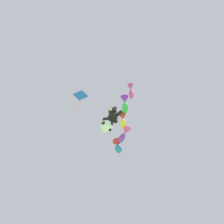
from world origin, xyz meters
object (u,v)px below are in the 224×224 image
Objects in this scene: fish_kite_goldfin at (123,121)px; fish_kite_cobalt at (118,146)px; fish_kite_emerald at (125,104)px; soccer_ball_kite at (107,126)px; fish_kite_violet at (124,135)px; teddy_bear_kite at (113,116)px; fish_kite_magenta at (131,91)px; diamond_kite at (80,96)px.

fish_kite_goldfin is 0.87× the size of fish_kite_cobalt.
soccer_ball_kite is at bearing -117.22° from fish_kite_emerald.
fish_kite_violet is (-0.96, 4.88, 3.43)m from soccer_ball_kite.
teddy_bear_kite is at bearing -110.04° from fish_kite_emerald.
teddy_bear_kite is 1.18× the size of fish_kite_magenta.
fish_kite_violet is at bearing 101.11° from soccer_ball_kite.
soccer_ball_kite is at bearing -142.73° from teddy_bear_kite.
fish_kite_cobalt is at bearing 90.47° from diamond_kite.
teddy_bear_kite is at bearing -74.12° from fish_kite_violet.
soccer_ball_kite is 5.22m from diamond_kite.
fish_kite_magenta reaches higher than fish_kite_violet.
teddy_bear_kite is 1.85× the size of soccer_ball_kite.
soccer_ball_kite is 0.48× the size of fish_kite_emerald.
diamond_kite is (-4.59, -1.37, 0.85)m from fish_kite_magenta.
teddy_bear_kite is 3.95m from fish_kite_goldfin.
fish_kite_violet is at bearing 75.22° from diamond_kite.
diamond_kite is (-2.28, -4.19, 0.78)m from fish_kite_goldfin.
fish_kite_goldfin is 3.99m from fish_kite_cobalt.
diamond_kite reaches higher than fish_kite_cobalt.
diamond_kite is (-2.84, -1.19, 3.29)m from teddy_bear_kite.
teddy_bear_kite is 3.19m from fish_kite_emerald.
soccer_ball_kite is 0.50× the size of fish_kite_goldfin.
fish_kite_goldfin is at bearing 129.22° from fish_kite_magenta.
fish_kite_goldfin is at bearing -54.04° from fish_kite_cobalt.
teddy_bear_kite is 0.89× the size of fish_kite_emerald.
fish_kite_goldfin is at bearing -65.07° from fish_kite_violet.
diamond_kite is at bearing -159.61° from soccer_ball_kite.
teddy_bear_kite is at bearing -174.36° from fish_kite_magenta.
fish_kite_emerald is at bearing 38.01° from diamond_kite.
fish_kite_magenta is 3.65m from fish_kite_goldfin.
fish_kite_cobalt is (-4.65, 6.06, 0.01)m from fish_kite_magenta.
diamond_kite is (0.06, -7.42, 0.84)m from fish_kite_cobalt.
teddy_bear_kite is 0.92× the size of fish_kite_goldfin.
fish_kite_emerald is 0.90× the size of fish_kite_cobalt.
fish_kite_magenta is at bearing -55.46° from fish_kite_violet.
fish_kite_cobalt is at bearing 125.60° from fish_kite_emerald.
teddy_bear_kite is 1.29m from soccer_ball_kite.
fish_kite_goldfin reaches higher than fish_kite_violet.
diamond_kite is at bearing -141.99° from fish_kite_emerald.
fish_kite_cobalt reaches higher than fish_kite_goldfin.
fish_kite_goldfin is at bearing 93.62° from soccer_ball_kite.
diamond_kite reaches higher than teddy_bear_kite.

